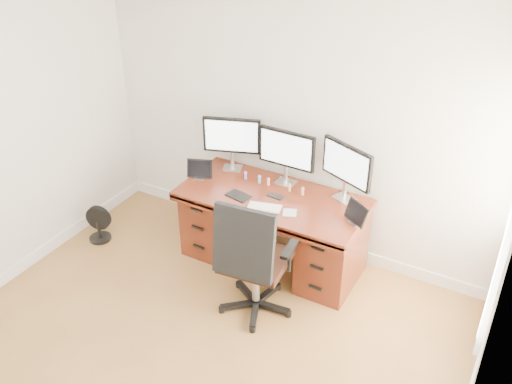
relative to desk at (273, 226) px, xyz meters
The scene contains 19 objects.
back_wall 1.04m from the desk, 90.00° to the left, with size 4.00×0.10×2.70m, color silver.
right_wall 2.80m from the desk, 40.79° to the right, with size 0.10×4.50×2.70m.
desk is the anchor object (origin of this frame).
office_chair 0.73m from the desk, 75.45° to the right, with size 0.67×0.66×1.14m.
floor_fan 1.80m from the desk, 162.18° to the right, with size 0.26×0.22×0.38m.
monitor_left 0.93m from the desk, 157.68° to the left, with size 0.53×0.22×0.53m.
monitor_center 0.72m from the desk, 90.01° to the left, with size 0.55×0.14×0.53m.
monitor_right 0.93m from the desk, 22.32° to the left, with size 0.52×0.25×0.53m.
tablet_left 0.87m from the desk, behind, with size 0.25×0.15×0.19m.
tablet_right 0.92m from the desk, ahead, with size 0.24×0.19×0.19m.
keyboard 0.43m from the desk, 81.92° to the right, with size 0.29×0.12×0.01m, color white.
trackpad 0.49m from the desk, 38.48° to the right, with size 0.12×0.12×0.01m, color #B9BCC1.
drawing_tablet 0.48m from the desk, 145.43° to the right, with size 0.21×0.13×0.01m, color black.
phone 0.36m from the desk, 39.27° to the right, with size 0.15×0.07×0.01m, color black.
figurine_purple 0.55m from the desk, 161.85° to the left, with size 0.03×0.03×0.08m.
figurine_blue 0.46m from the desk, 150.99° to the left, with size 0.03×0.03×0.08m.
figurine_orange 0.43m from the desk, 134.92° to the left, with size 0.03×0.03×0.08m.
figurine_yellow 0.42m from the desk, 50.39° to the left, with size 0.03×0.03×0.08m.
figurine_brown 0.47m from the desk, 27.56° to the left, with size 0.03×0.03×0.08m.
Camera 1 is at (2.00, -2.08, 3.43)m, focal length 40.00 mm.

